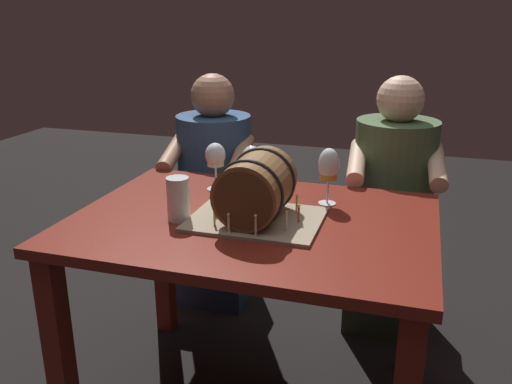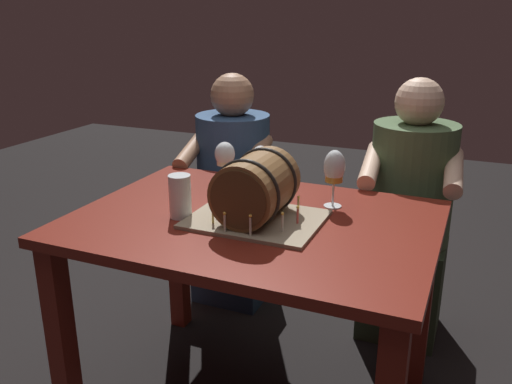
# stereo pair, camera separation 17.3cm
# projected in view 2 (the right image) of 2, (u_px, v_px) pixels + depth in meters

# --- Properties ---
(dining_table) EXTENTS (1.19, 0.87, 0.75)m
(dining_table) POSITION_uv_depth(u_px,v_px,m) (254.00, 251.00, 1.83)
(dining_table) COLOR maroon
(dining_table) RESTS_ON ground
(barrel_cake) EXTENTS (0.42, 0.33, 0.23)m
(barrel_cake) POSITION_uv_depth(u_px,v_px,m) (256.00, 191.00, 1.73)
(barrel_cake) COLOR gray
(barrel_cake) RESTS_ON dining_table
(wine_glass_amber) EXTENTS (0.07, 0.07, 0.20)m
(wine_glass_amber) POSITION_uv_depth(u_px,v_px,m) (334.00, 169.00, 1.85)
(wine_glass_amber) COLOR white
(wine_glass_amber) RESTS_ON dining_table
(wine_glass_white) EXTENTS (0.08, 0.08, 0.18)m
(wine_glass_white) POSITION_uv_depth(u_px,v_px,m) (225.00, 156.00, 2.05)
(wine_glass_white) COLOR white
(wine_glass_white) RESTS_ON dining_table
(wine_glass_rose) EXTENTS (0.08, 0.08, 0.17)m
(wine_glass_rose) POSITION_uv_depth(u_px,v_px,m) (261.00, 161.00, 2.03)
(wine_glass_rose) COLOR white
(wine_glass_rose) RESTS_ON dining_table
(beer_pint) EXTENTS (0.07, 0.07, 0.14)m
(beer_pint) POSITION_uv_depth(u_px,v_px,m) (180.00, 197.00, 1.78)
(beer_pint) COLOR white
(beer_pint) RESTS_ON dining_table
(person_seated_left) EXTENTS (0.42, 0.51, 1.13)m
(person_seated_left) POSITION_uv_depth(u_px,v_px,m) (234.00, 198.00, 2.64)
(person_seated_left) COLOR #1B2D46
(person_seated_left) RESTS_ON ground
(person_seated_right) EXTENTS (0.41, 0.49, 1.15)m
(person_seated_right) POSITION_uv_depth(u_px,v_px,m) (408.00, 221.00, 2.33)
(person_seated_right) COLOR #2A3A24
(person_seated_right) RESTS_ON ground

